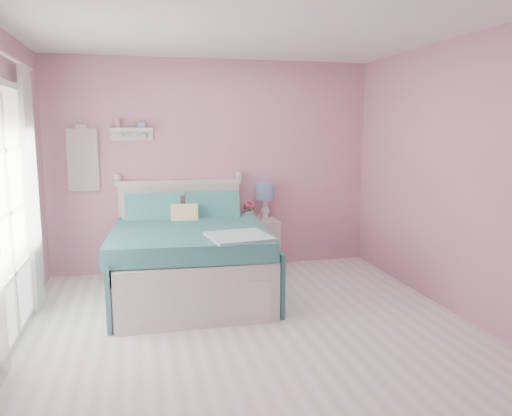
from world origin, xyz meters
name	(u,v)px	position (x,y,z in m)	size (l,w,h in m)	color
floor	(255,336)	(0.00, 0.00, 0.00)	(4.50, 4.50, 0.00)	silver
room_shell	(255,151)	(0.00, 0.00, 1.58)	(4.50, 4.50, 4.50)	#CB819A
bed	(188,258)	(-0.44, 1.26, 0.40)	(1.66, 2.02, 1.14)	silver
nightstand	(260,244)	(0.53, 2.01, 0.32)	(0.44, 0.43, 0.63)	beige
table_lamp	(265,194)	(0.62, 2.10, 0.94)	(0.22, 0.22, 0.45)	white
vase	(249,214)	(0.41, 2.05, 0.71)	(0.15, 0.15, 0.15)	silver
teacup	(256,218)	(0.46, 1.91, 0.67)	(0.11, 0.11, 0.09)	#C2828C
roses	(249,205)	(0.40, 2.04, 0.82)	(0.14, 0.11, 0.12)	#DA4A75
wall_shelf	(131,131)	(-0.99, 2.19, 1.73)	(0.50, 0.15, 0.25)	silver
hanging_dress	(83,160)	(-1.55, 2.18, 1.40)	(0.34, 0.03, 0.72)	white
french_door	(8,214)	(-1.97, 0.40, 1.07)	(0.04, 1.32, 2.16)	silver
curtain_far	(32,190)	(-1.92, 1.14, 1.18)	(0.04, 0.40, 2.32)	white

